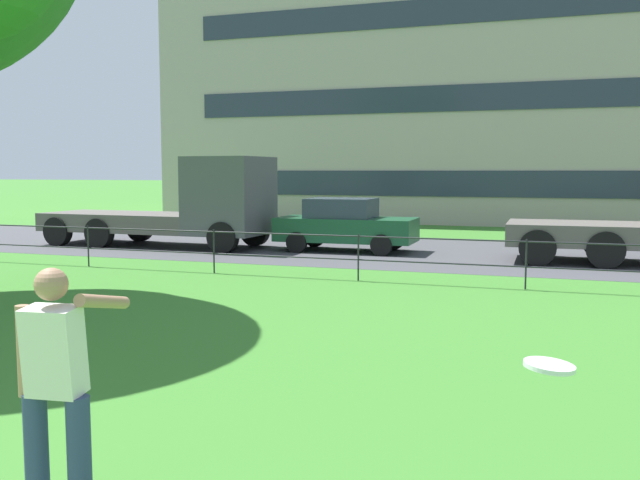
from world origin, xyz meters
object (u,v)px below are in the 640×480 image
(car_dark_green_right, at_px, (345,225))
(apartment_building_background, at_px, (492,66))
(person_thrower, at_px, (56,384))
(flatbed_truck_left, at_px, (187,208))
(frisbee, at_px, (549,366))

(car_dark_green_right, bearing_deg, apartment_building_background, 80.88)
(person_thrower, relative_size, flatbed_truck_left, 0.23)
(person_thrower, distance_m, flatbed_truck_left, 16.99)
(car_dark_green_right, bearing_deg, flatbed_truck_left, -173.65)
(apartment_building_background, bearing_deg, frisbee, -83.97)
(person_thrower, height_order, apartment_building_background, apartment_building_background)
(frisbee, relative_size, car_dark_green_right, 0.07)
(person_thrower, xyz_separation_m, flatbed_truck_left, (-7.66, 15.17, 0.30))
(frisbee, xyz_separation_m, car_dark_green_right, (-5.89, 15.62, -0.53))
(flatbed_truck_left, xyz_separation_m, apartment_building_background, (7.45, 16.50, 6.15))
(frisbee, distance_m, flatbed_truck_left, 18.53)
(frisbee, bearing_deg, flatbed_truck_left, 125.58)
(frisbee, height_order, apartment_building_background, apartment_building_background)
(frisbee, distance_m, apartment_building_background, 32.32)
(car_dark_green_right, bearing_deg, person_thrower, -80.00)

